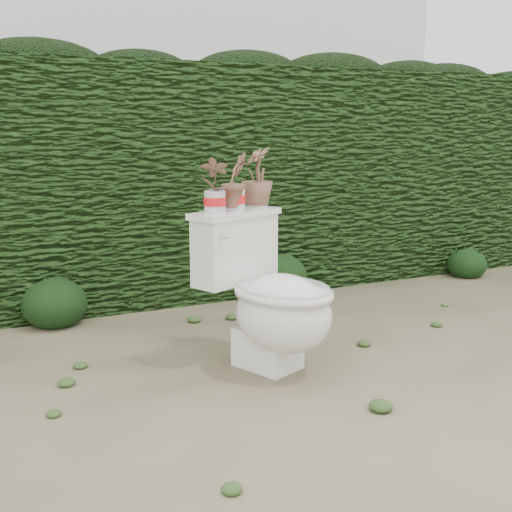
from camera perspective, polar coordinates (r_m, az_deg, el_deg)
name	(u,v)px	position (r m, az deg, el deg)	size (l,w,h in m)	color
ground	(240,362)	(3.35, -1.39, -9.37)	(60.00, 60.00, 0.00)	gray
hedge	(149,182)	(4.66, -9.52, 6.47)	(8.00, 1.00, 1.60)	#2A4E1A
house_wall	(97,64)	(9.10, -13.96, 16.23)	(8.00, 3.50, 4.00)	silver
toilet	(271,299)	(3.16, 1.31, -3.88)	(0.68, 0.80, 0.78)	white
potted_plant_left	(215,187)	(3.13, -3.69, 6.16)	(0.14, 0.09, 0.26)	#2B6920
potted_plant_center	(235,183)	(3.22, -1.92, 6.47)	(0.15, 0.12, 0.27)	#2B6920
potted_plant_right	(257,179)	(3.35, 0.11, 6.88)	(0.17, 0.17, 0.30)	#2B6920
liriope_clump_1	(54,299)	(4.10, -17.50, -3.69)	(0.39, 0.39, 0.32)	#173412
liriope_clump_2	(279,273)	(4.59, 2.04, -1.48)	(0.41, 0.41, 0.33)	#173412
liriope_clump_3	(467,261)	(5.45, 18.25, -0.40)	(0.31, 0.31, 0.25)	#173412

